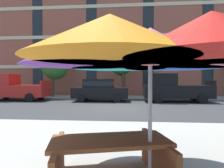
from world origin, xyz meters
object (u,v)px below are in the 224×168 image
street_tree_left (54,63)px  street_tree_middle (122,65)px  pickup_black (174,89)px  patio_umbrella (150,49)px  pickup_red (14,88)px  sedan_black (100,89)px  picnic_table (110,157)px

street_tree_left → street_tree_middle: size_ratio=1.17×
pickup_black → patio_umbrella: size_ratio=1.33×
street_tree_middle → patio_umbrella: street_tree_middle is taller
pickup_red → street_tree_left: bearing=51.3°
sedan_black → street_tree_middle: size_ratio=1.05×
street_tree_left → pickup_red: bearing=-128.7°
pickup_black → picnic_table: 13.19m
pickup_red → picnic_table: bearing=-53.8°
street_tree_middle → picnic_table: 15.78m
pickup_red → pickup_black: bearing=0.0°
pickup_black → patio_umbrella: patio_umbrella is taller
pickup_black → patio_umbrella: bearing=-104.0°
picnic_table → patio_umbrella: bearing=-7.0°
street_tree_left → patio_umbrella: street_tree_left is taller
picnic_table → pickup_red: bearing=126.2°
pickup_black → street_tree_middle: (-4.13, 2.92, 2.14)m
sedan_black → pickup_black: bearing=0.0°
sedan_black → picnic_table: sedan_black is taller
street_tree_middle → sedan_black: bearing=-120.0°
sedan_black → patio_umbrella: 13.03m
patio_umbrella → pickup_red: bearing=127.8°
street_tree_left → patio_umbrella: size_ratio=1.28×
patio_umbrella → street_tree_middle: bearing=93.5°
sedan_black → picnic_table: size_ratio=2.07×
street_tree_left → picnic_table: bearing=-65.9°
pickup_red → street_tree_left: 4.39m
pickup_red → picnic_table: pickup_red is taller
pickup_red → patio_umbrella: (9.86, -12.70, 1.11)m
pickup_black → sedan_black: bearing=-180.0°
street_tree_middle → pickup_black: bearing=-35.3°
pickup_red → picnic_table: (9.26, -12.63, -0.54)m
pickup_black → picnic_table: bearing=-106.6°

